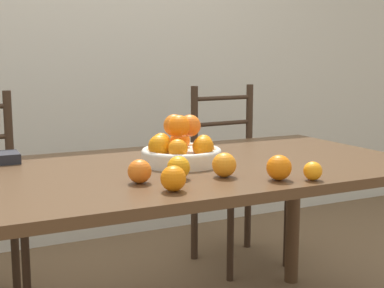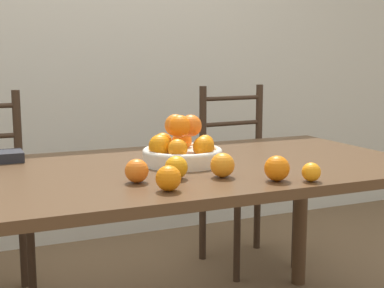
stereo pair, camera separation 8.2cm
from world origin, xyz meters
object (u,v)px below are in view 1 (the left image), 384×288
Objects in this scene: orange_loose_2 at (179,168)px; chair_right at (236,178)px; orange_loose_3 at (313,171)px; orange_loose_4 at (279,168)px; orange_loose_5 at (140,171)px; fruit_bowl at (181,148)px; orange_loose_0 at (224,165)px; orange_loose_1 at (173,178)px.

orange_loose_2 is 0.08× the size of chair_right.
chair_right is (0.80, 0.97, -0.31)m from orange_loose_2.
orange_loose_4 is at bearing 152.25° from orange_loose_3.
orange_loose_5 is at bearing -138.58° from chair_right.
orange_loose_4 is 1.08× the size of orange_loose_5.
fruit_bowl reaches higher than orange_loose_5.
orange_loose_5 is at bearing 158.02° from orange_loose_3.
orange_loose_0 is 0.29m from orange_loose_5.
orange_loose_3 is 0.56m from orange_loose_5.
orange_loose_2 is 0.32m from orange_loose_4.
chair_right is at bearing 50.51° from orange_loose_2.
orange_loose_2 reaches higher than orange_loose_3.
orange_loose_2 is 0.92× the size of orange_loose_4.
orange_loose_0 is at bearing -7.77° from orange_loose_5.
chair_right reaches higher than fruit_bowl.
orange_loose_4 reaches higher than orange_loose_5.
orange_loose_2 is (0.08, 0.14, -0.00)m from orange_loose_1.
orange_loose_4 is at bearing -65.55° from fruit_bowl.
fruit_bowl is at bearing 61.86° from orange_loose_1.
fruit_bowl is at bearing 41.90° from orange_loose_5.
fruit_bowl is 3.65× the size of orange_loose_0.
orange_loose_0 is at bearing -81.98° from fruit_bowl.
fruit_bowl is at bearing 63.17° from orange_loose_2.
orange_loose_5 is 0.08× the size of chair_right.
orange_loose_5 is (-0.51, 0.21, 0.01)m from orange_loose_3.
fruit_bowl is at bearing -137.22° from chair_right.
orange_loose_4 is (0.14, -0.12, 0.00)m from orange_loose_0.
orange_loose_4 reaches higher than orange_loose_1.
fruit_bowl reaches higher than orange_loose_2.
chair_right is (0.88, 1.11, -0.31)m from orange_loose_1.
orange_loose_1 reaches higher than orange_loose_5.
orange_loose_0 reaches higher than orange_loose_2.
orange_loose_0 is at bearing 138.80° from orange_loose_4.
orange_loose_1 is at bearing 171.83° from orange_loose_3.
fruit_bowl is 0.30× the size of chair_right.
orange_loose_4 is 1.28m from chair_right.
orange_loose_1 is (-0.19, -0.36, -0.02)m from fruit_bowl.
fruit_bowl reaches higher than orange_loose_1.
chair_right is (0.65, 1.01, -0.31)m from orange_loose_0.
orange_loose_1 is 1.45m from chair_right.
orange_loose_0 is 1.06× the size of orange_loose_1.
orange_loose_3 is (0.46, -0.07, -0.01)m from orange_loose_1.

